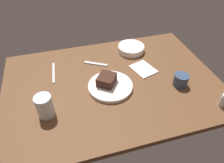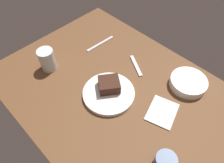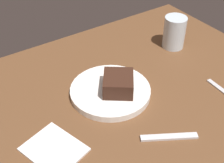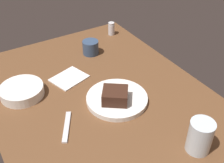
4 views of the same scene
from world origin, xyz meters
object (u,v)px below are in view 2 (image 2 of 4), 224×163
dessert_spoon (136,66)px  dessert_plate (109,93)px  folded_napkin (162,112)px  water_glass (47,60)px  side_bowl (188,83)px  coffee_cup (165,162)px  butter_knife (100,44)px  chocolate_cake_slice (109,85)px

dessert_spoon → dessert_plate: bearing=-52.7°
dessert_spoon → folded_napkin: dessert_spoon is taller
water_glass → dessert_spoon: (-31.22, -32.77, -5.50)cm
water_glass → dessert_spoon: water_glass is taller
side_bowl → dessert_spoon: bearing=16.8°
water_glass → side_bowl: (-57.35, -40.64, -3.75)cm
coffee_cup → butter_knife: size_ratio=0.42×
chocolate_cake_slice → side_bowl: bearing=-130.3°
dessert_plate → side_bowl: size_ratio=1.39×
side_bowl → water_glass: bearing=35.3°
chocolate_cake_slice → butter_knife: 34.17cm
water_glass → folded_napkin: (-57.83, -19.76, -5.55)cm
side_bowl → dessert_spoon: (26.13, 7.87, -1.75)cm
folded_napkin → water_glass: bearing=18.9°
dessert_plate → side_bowl: 38.63cm
dessert_spoon → water_glass: bearing=-103.8°
butter_knife → chocolate_cake_slice: bearing=-122.1°
chocolate_cake_slice → coffee_cup: size_ratio=1.22×
side_bowl → folded_napkin: (-0.48, 20.88, -1.80)cm
water_glass → folded_napkin: size_ratio=0.81×
chocolate_cake_slice → water_glass: water_glass is taller
chocolate_cake_slice → side_bowl: (-24.68, -29.08, -2.49)cm
chocolate_cake_slice → dessert_spoon: (1.45, -21.20, -4.24)cm
chocolate_cake_slice → side_bowl: 38.22cm
chocolate_cake_slice → butter_knife: (27.52, -19.79, -4.34)cm
dessert_spoon → butter_knife: dessert_spoon is taller
water_glass → coffee_cup: size_ratio=1.48×
water_glass → coffee_cup: bearing=-178.8°
coffee_cup → butter_knife: coffee_cup is taller
dessert_spoon → folded_napkin: 29.62cm
dessert_plate → water_glass: size_ratio=2.08×
dessert_plate → chocolate_cake_slice: bearing=-49.8°
chocolate_cake_slice → water_glass: (32.67, 11.56, 1.26)cm
coffee_cup → dessert_spoon: bearing=-37.5°
dessert_plate → water_glass: water_glass is taller
water_glass → side_bowl: water_glass is taller
dessert_spoon → chocolate_cake_slice: bearing=-56.3°
coffee_cup → water_glass: bearing=1.2°
dessert_plate → dessert_spoon: size_ratio=1.62×
side_bowl → folded_napkin: 20.96cm
dessert_plate → folded_napkin: bearing=-156.9°
chocolate_cake_slice → coffee_cup: chocolate_cake_slice is taller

